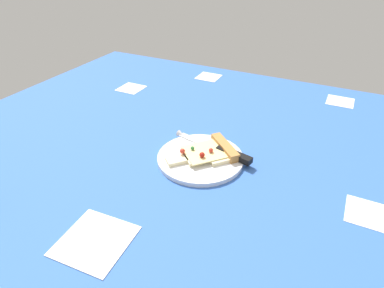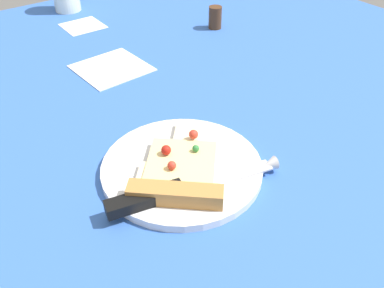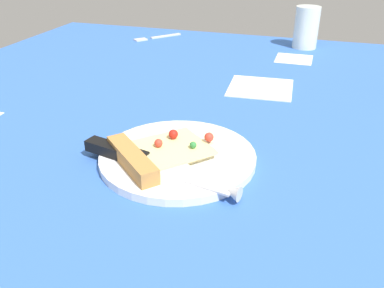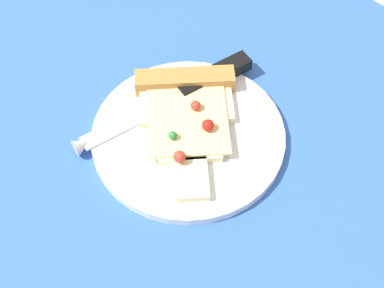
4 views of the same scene
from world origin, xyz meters
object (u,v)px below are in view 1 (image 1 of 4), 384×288
plate (200,158)px  napkin (93,240)px  pizza_slice (209,152)px  knife (219,149)px

plate → napkin: bearing=-102.0°
plate → pizza_slice: (1.71, 1.87, 1.39)cm
pizza_slice → napkin: bearing=118.2°
knife → napkin: knife is taller
pizza_slice → knife: size_ratio=0.76×
plate → knife: size_ratio=0.94×
plate → pizza_slice: size_ratio=1.24×
plate → pizza_slice: bearing=47.5°
knife → plate: bearing=154.3°
pizza_slice → knife: (1.78, 2.52, -0.20)cm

